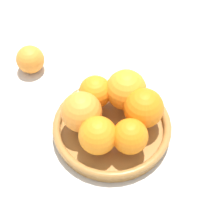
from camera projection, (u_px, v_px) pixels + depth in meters
The scene contains 4 objects.
ground_plane at pixel (112, 132), 0.78m from camera, with size 4.00×4.00×0.00m, color beige.
fruit_bowl at pixel (112, 127), 0.77m from camera, with size 0.24×0.24×0.03m.
orange_pile at pixel (113, 110), 0.73m from camera, with size 0.20×0.19×0.08m.
stray_orange at pixel (30, 59), 0.86m from camera, with size 0.06×0.06×0.06m, color orange.
Camera 1 is at (-0.37, 0.23, 0.65)m, focal length 60.00 mm.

